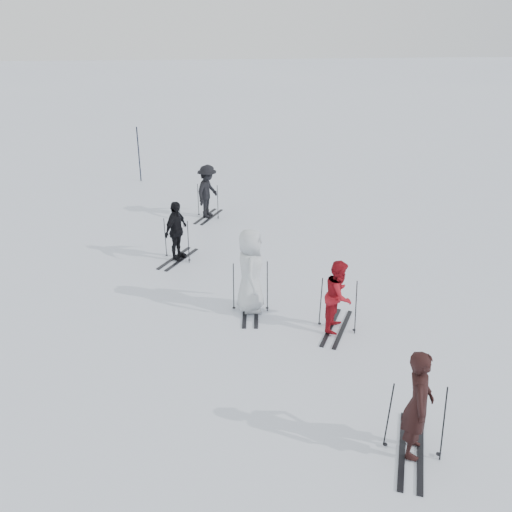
{
  "coord_description": "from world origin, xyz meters",
  "views": [
    {
      "loc": [
        -1.02,
        -11.36,
        6.62
      ],
      "look_at": [
        0.0,
        1.0,
        1.0
      ],
      "focal_mm": 40.0,
      "sensor_mm": 36.0,
      "label": 1
    }
  ],
  "objects_px": {
    "skier_uphill_left": "(176,232)",
    "piste_marker": "(139,154)",
    "skier_uphill_far": "(208,192)",
    "skier_near_dark": "(418,405)",
    "skier_red": "(339,297)",
    "skier_grey": "(250,272)"
  },
  "relations": [
    {
      "from": "skier_near_dark",
      "to": "skier_uphill_left",
      "type": "relative_size",
      "value": 1.12
    },
    {
      "from": "skier_red",
      "to": "skier_uphill_far",
      "type": "xyz_separation_m",
      "value": [
        -2.76,
        7.27,
        0.06
      ]
    },
    {
      "from": "piste_marker",
      "to": "skier_near_dark",
      "type": "bearing_deg",
      "value": -69.31
    },
    {
      "from": "skier_red",
      "to": "skier_uphill_left",
      "type": "bearing_deg",
      "value": 67.34
    },
    {
      "from": "skier_uphill_far",
      "to": "skier_uphill_left",
      "type": "bearing_deg",
      "value": -168.2
    },
    {
      "from": "skier_near_dark",
      "to": "skier_uphill_left",
      "type": "height_order",
      "value": "skier_near_dark"
    },
    {
      "from": "skier_grey",
      "to": "skier_uphill_far",
      "type": "bearing_deg",
      "value": 13.57
    },
    {
      "from": "skier_red",
      "to": "skier_uphill_left",
      "type": "xyz_separation_m",
      "value": [
        -3.63,
        3.97,
        0.02
      ]
    },
    {
      "from": "skier_uphill_far",
      "to": "skier_near_dark",
      "type": "bearing_deg",
      "value": -137.41
    },
    {
      "from": "skier_near_dark",
      "to": "skier_uphill_left",
      "type": "bearing_deg",
      "value": 47.34
    },
    {
      "from": "skier_uphill_left",
      "to": "piste_marker",
      "type": "bearing_deg",
      "value": 43.07
    },
    {
      "from": "skier_uphill_far",
      "to": "piste_marker",
      "type": "distance_m",
      "value": 5.09
    },
    {
      "from": "skier_grey",
      "to": "skier_uphill_left",
      "type": "height_order",
      "value": "skier_grey"
    },
    {
      "from": "skier_uphill_left",
      "to": "piste_marker",
      "type": "distance_m",
      "value": 7.85
    },
    {
      "from": "skier_near_dark",
      "to": "skier_uphill_far",
      "type": "bearing_deg",
      "value": 35.81
    },
    {
      "from": "skier_near_dark",
      "to": "skier_uphill_far",
      "type": "height_order",
      "value": "skier_near_dark"
    },
    {
      "from": "skier_uphill_left",
      "to": "skier_grey",
      "type": "bearing_deg",
      "value": -118.78
    },
    {
      "from": "skier_grey",
      "to": "piste_marker",
      "type": "xyz_separation_m",
      "value": [
        -3.59,
        10.63,
        0.08
      ]
    },
    {
      "from": "piste_marker",
      "to": "skier_grey",
      "type": "bearing_deg",
      "value": -71.36
    },
    {
      "from": "skier_near_dark",
      "to": "skier_uphill_left",
      "type": "distance_m",
      "value": 8.74
    },
    {
      "from": "skier_grey",
      "to": "skier_uphill_far",
      "type": "height_order",
      "value": "skier_grey"
    },
    {
      "from": "skier_red",
      "to": "piste_marker",
      "type": "bearing_deg",
      "value": 49.85
    }
  ]
}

